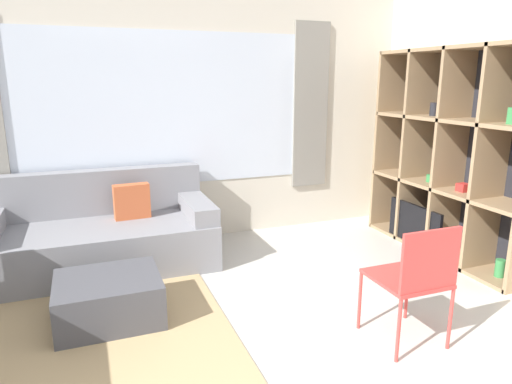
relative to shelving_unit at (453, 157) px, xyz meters
name	(u,v)px	position (x,y,z in m)	size (l,w,h in m)	color
wall_back	(164,119)	(-2.64, 1.39, 0.35)	(6.83, 0.11, 2.70)	beige
wall_right	(493,124)	(0.22, -0.24, 0.34)	(0.07, 4.39, 2.70)	beige
area_rug	(28,333)	(-3.94, -0.23, -1.00)	(2.77, 2.31, 0.01)	tan
shelving_unit	(453,157)	(0.00, 0.00, 0.00)	(0.43, 1.98, 2.07)	#232328
couch_main	(101,236)	(-3.38, 0.87, -0.70)	(2.10, 0.98, 0.88)	gray
ottoman	(109,299)	(-3.38, -0.23, -0.83)	(0.75, 0.64, 0.34)	#47474C
folding_chair	(415,274)	(-1.49, -1.30, -0.49)	(0.44, 0.46, 0.86)	#CC3D38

